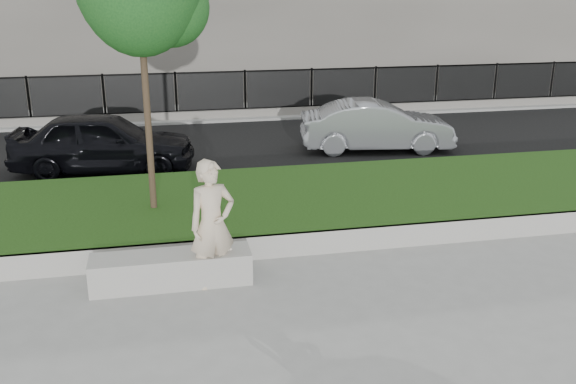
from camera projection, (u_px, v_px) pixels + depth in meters
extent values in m
plane|color=gray|center=(254.00, 289.00, 9.46)|extent=(90.00, 90.00, 0.00)
cube|color=#16340D|center=(229.00, 209.00, 12.19)|extent=(34.00, 4.00, 0.40)
cube|color=#A7A59C|center=(244.00, 249.00, 10.37)|extent=(34.00, 0.08, 0.40)
cube|color=black|center=(206.00, 148.00, 17.36)|extent=(34.00, 7.00, 0.04)
cube|color=gray|center=(194.00, 114.00, 21.53)|extent=(34.00, 3.00, 0.12)
cube|color=slate|center=(196.00, 114.00, 20.54)|extent=(32.00, 0.30, 0.24)
cube|color=black|center=(195.00, 95.00, 20.35)|extent=(32.00, 0.04, 1.50)
cube|color=black|center=(194.00, 73.00, 20.13)|extent=(32.00, 0.05, 0.05)
cube|color=black|center=(196.00, 110.00, 20.50)|extent=(32.00, 0.05, 0.05)
cube|color=#A7A59C|center=(171.00, 269.00, 9.53)|extent=(2.36, 0.59, 0.48)
imported|color=beige|center=(212.00, 224.00, 9.29)|extent=(0.81, 0.66, 1.93)
cube|color=#F0E4CF|center=(223.00, 249.00, 9.62)|extent=(0.27, 0.24, 0.03)
cylinder|color=#38281C|center=(145.00, 73.00, 10.91)|extent=(0.12, 0.12, 4.86)
sphere|color=#184A1C|center=(169.00, 7.00, 10.85)|extent=(1.36, 1.36, 1.36)
imported|color=black|center=(103.00, 142.00, 14.89)|extent=(4.36, 2.23, 1.42)
imported|color=gray|center=(376.00, 126.00, 16.84)|extent=(4.12, 1.95, 1.30)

